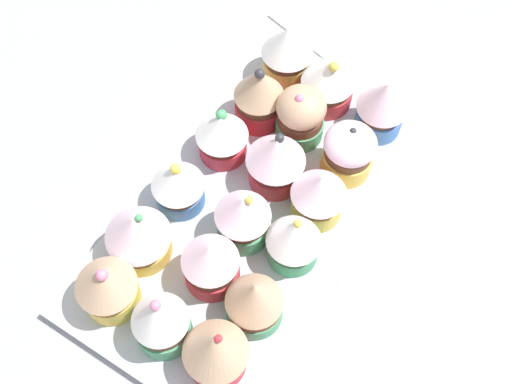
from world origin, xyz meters
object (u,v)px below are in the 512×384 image
cupcake_9 (243,217)px  cupcake_12 (382,106)px  cupcake_7 (301,115)px  cupcake_8 (278,161)px  cupcake_14 (319,194)px  napkin (346,9)px  cupcake_2 (222,135)px  cupcake_6 (328,82)px  baking_tray (256,208)px  cupcake_13 (349,152)px  cupcake_5 (107,287)px  cupcake_10 (211,263)px  cupcake_0 (287,52)px  cupcake_16 (254,300)px  cupcake_17 (215,351)px  cupcake_3 (178,185)px  cupcake_11 (157,318)px  cupcake_4 (138,235)px  cupcake_1 (259,95)px  cupcake_15 (294,240)px

cupcake_9 → cupcake_12: 20.27cm
cupcake_7 → cupcake_8: size_ratio=0.96×
cupcake_14 → napkin: bearing=-158.0°
cupcake_2 → cupcake_6: size_ratio=0.95×
baking_tray → cupcake_13: cupcake_13 is taller
cupcake_5 → cupcake_14: bearing=147.7°
cupcake_14 → cupcake_7: bearing=-139.4°
cupcake_10 → cupcake_12: 25.85cm
cupcake_10 → cupcake_2: bearing=-150.7°
cupcake_0 → cupcake_2: bearing=-1.3°
cupcake_2 → cupcake_16: bearing=42.6°
baking_tray → cupcake_10: (9.21, 0.60, 4.22)cm
cupcake_8 → cupcake_17: size_ratio=0.98×
cupcake_13 → cupcake_16: cupcake_16 is taller
cupcake_0 → cupcake_7: bearing=40.6°
cupcake_8 → cupcake_6: bearing=-176.3°
cupcake_10 → napkin: cupcake_10 is taller
cupcake_13 → cupcake_14: size_ratio=0.94×
cupcake_17 → cupcake_13: bearing=179.9°
cupcake_3 → cupcake_11: cupcake_11 is taller
cupcake_4 → cupcake_10: cupcake_4 is taller
cupcake_8 → cupcake_5: bearing=-18.2°
napkin → cupcake_17: bearing=13.6°
cupcake_2 → cupcake_16: cupcake_16 is taller
cupcake_1 → cupcake_5: bearing=-1.1°
baking_tray → cupcake_15: cupcake_15 is taller
cupcake_11 → cupcake_16: (-6.28, 6.61, -0.38)cm
baking_tray → cupcake_13: bearing=147.6°
baking_tray → cupcake_5: cupcake_5 is taller
cupcake_6 → cupcake_7: (5.74, -0.25, 0.16)cm
cupcake_9 → cupcake_15: size_ratio=1.04×
napkin → cupcake_14: bearing=22.0°
cupcake_4 → cupcake_9: cupcake_9 is taller
cupcake_2 → cupcake_3: (7.55, -0.45, -0.02)cm
cupcake_5 → cupcake_8: cupcake_8 is taller
cupcake_3 → cupcake_14: bearing=116.8°
cupcake_0 → cupcake_1: cupcake_1 is taller
cupcake_1 → cupcake_5: size_ratio=1.15×
cupcake_5 → cupcake_15: 18.47cm
cupcake_11 → napkin: 48.07cm
cupcake_9 → cupcake_17: cupcake_17 is taller
cupcake_7 → cupcake_10: cupcake_7 is taller
cupcake_10 → cupcake_12: cupcake_12 is taller
cupcake_7 → cupcake_9: same height
cupcake_6 → cupcake_9: (19.62, 1.12, 0.29)cm
cupcake_15 → cupcake_9: bearing=-83.8°
cupcake_0 → cupcake_14: cupcake_0 is taller
cupcake_8 → cupcake_9: bearing=2.5°
cupcake_14 → napkin: (-28.22, -11.40, -4.62)cm
cupcake_12 → cupcake_1: bearing=-63.5°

